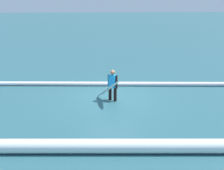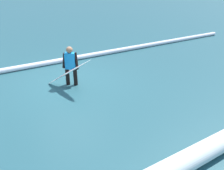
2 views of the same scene
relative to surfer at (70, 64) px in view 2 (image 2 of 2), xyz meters
The scene contains 4 objects.
ground_plane 0.82m from the surfer, 90.68° to the right, with size 177.88×177.88×0.00m, color #26545D.
surfer is the anchor object (origin of this frame).
surfboard 0.39m from the surfer, 49.19° to the left, with size 1.11×1.76×1.23m.
wave_crest_foreground 3.19m from the surfer, 133.92° to the right, with size 0.21×0.21×17.82m, color white.
Camera 2 is at (3.06, 7.12, 3.48)m, focal length 36.67 mm.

